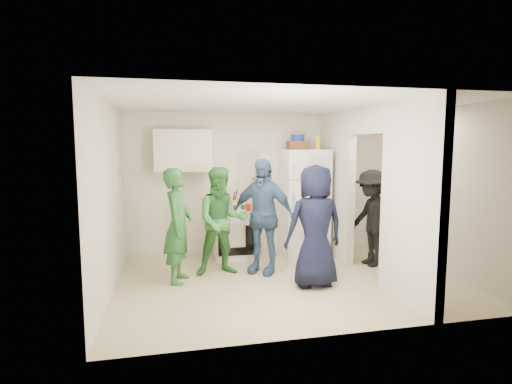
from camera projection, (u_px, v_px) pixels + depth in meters
floor at (288, 281)px, 5.74m from camera, size 4.80×4.80×0.00m
wall_back at (261, 183)px, 7.25m from camera, size 4.80×0.00×4.80m
wall_front at (339, 215)px, 3.95m from camera, size 4.80×0.00×4.80m
wall_left at (108, 199)px, 5.09m from camera, size 0.00×3.40×3.40m
wall_right at (439, 190)px, 6.10m from camera, size 0.00×3.40×3.40m
ceiling at (289, 104)px, 5.45m from camera, size 4.80×4.80×0.00m
partition_pier_back at (336, 185)px, 6.92m from camera, size 0.12×1.20×2.50m
partition_pier_front at (411, 203)px, 4.78m from camera, size 0.12×1.20×2.50m
partition_header at (369, 120)px, 5.73m from camera, size 0.12×1.00×0.40m
stove at (234, 234)px, 6.90m from camera, size 0.70×0.59×0.84m
upper_cabinet at (183, 151)px, 6.71m from camera, size 0.95×0.34×0.70m
fridge at (303, 202)px, 7.08m from camera, size 0.77×0.75×1.87m
wicker_basket at (298, 145)px, 6.99m from camera, size 0.35×0.25×0.15m
blue_bowl at (298, 138)px, 6.97m from camera, size 0.24×0.24×0.11m
yellow_cup_stack_top at (318, 142)px, 6.90m from camera, size 0.09×0.09×0.25m
wall_clock at (264, 159)px, 7.19m from camera, size 0.22×0.02×0.22m
spice_shelf at (262, 178)px, 7.19m from camera, size 0.35×0.08×0.03m
nook_window at (431, 164)px, 6.25m from camera, size 0.03×0.70×0.80m
nook_window_frame at (430, 164)px, 6.24m from camera, size 0.04×0.76×0.86m
nook_valance at (430, 141)px, 6.20m from camera, size 0.04×0.82×0.18m
yellow_cup_stack_stove at (229, 204)px, 6.60m from camera, size 0.09×0.09×0.25m
red_cup at (248, 207)px, 6.70m from camera, size 0.09×0.09×0.12m
person_green_left at (178, 225)px, 5.62m from camera, size 0.52×0.67×1.63m
person_green_center at (222, 221)px, 5.97m from camera, size 0.80×0.63×1.62m
person_denim at (262, 216)px, 6.04m from camera, size 1.08×0.96×1.75m
person_navy at (315, 226)px, 5.44m from camera, size 0.85×0.58×1.68m
person_nook at (372, 218)px, 6.41m from camera, size 0.67×1.05×1.55m
bottle_a at (216, 201)px, 6.87m from camera, size 0.06×0.06×0.28m
bottle_b at (224, 203)px, 6.71m from camera, size 0.07×0.07×0.26m
bottle_c at (228, 201)px, 6.97m from camera, size 0.06×0.06×0.26m
bottle_d at (235, 201)px, 6.80m from camera, size 0.06×0.06×0.31m
bottle_e at (237, 199)px, 7.04m from camera, size 0.06×0.06×0.32m
bottle_f at (243, 201)px, 6.90m from camera, size 0.07×0.07×0.29m
bottle_g at (248, 200)px, 7.04m from camera, size 0.08×0.08×0.27m
bottle_h at (218, 204)px, 6.68m from camera, size 0.08×0.08×0.26m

